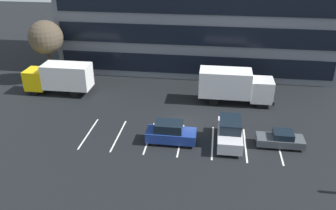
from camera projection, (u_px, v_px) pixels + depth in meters
name	position (u px, v px, depth m)	size (l,w,h in m)	color
ground_plane	(184.00, 123.00, 33.80)	(120.00, 120.00, 0.00)	black
lot_markings	(180.00, 140.00, 31.01)	(16.94, 5.40, 0.01)	silver
box_truck_white	(234.00, 85.00, 36.99)	(7.79, 2.58, 3.61)	white
box_truck_yellow	(59.00, 77.00, 39.22)	(7.50, 2.48, 3.48)	yellow
suv_silver	(230.00, 132.00, 30.19)	(2.04, 4.81, 2.17)	silver
sedan_charcoal	(281.00, 139.00, 29.85)	(3.93, 1.64, 1.41)	#474C51
suv_navy	(170.00, 133.00, 30.29)	(4.27, 1.81, 1.93)	navy
bare_tree	(46.00, 38.00, 40.87)	(3.97, 3.97, 7.45)	#473323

